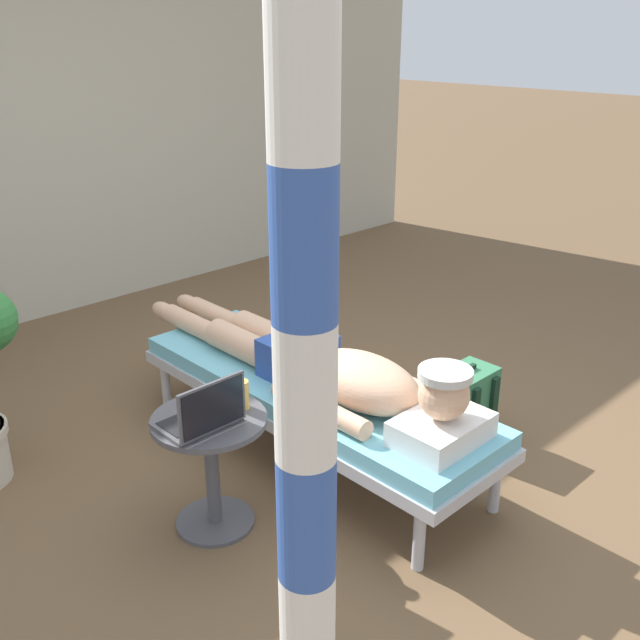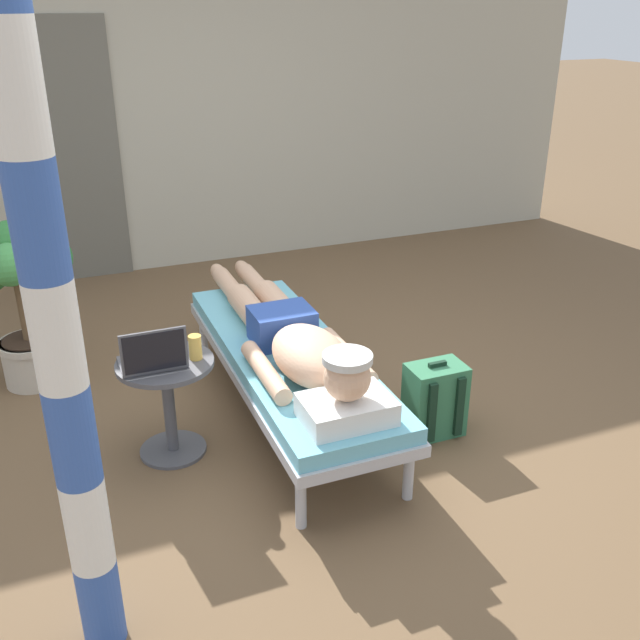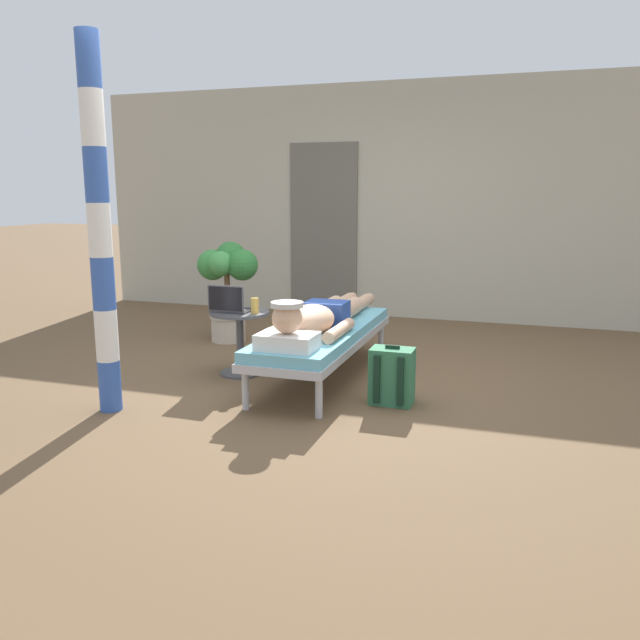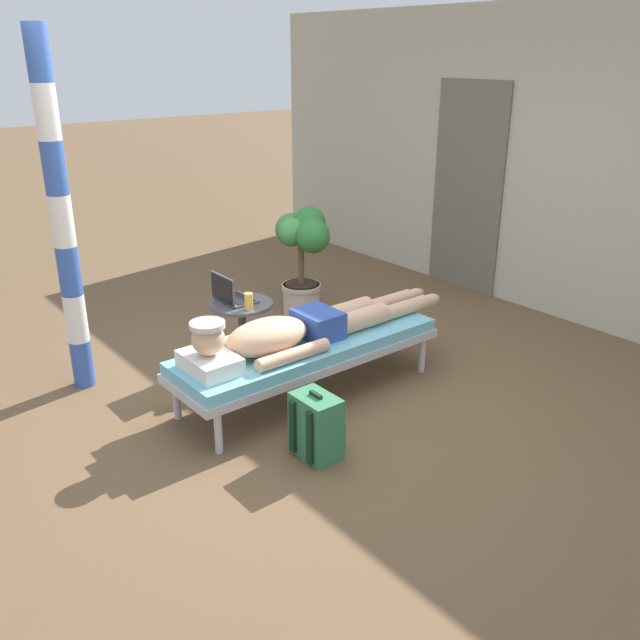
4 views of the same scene
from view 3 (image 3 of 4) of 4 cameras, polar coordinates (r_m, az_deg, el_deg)
name	(u,v)px [view 3 (image 3 of 4)]	position (r m, az deg, el deg)	size (l,w,h in m)	color
ground_plane	(327,382)	(5.11, 0.66, -5.51)	(40.00, 40.00, 0.00)	brown
house_wall_back	(398,202)	(7.74, 6.88, 10.28)	(7.60, 0.20, 2.70)	#B2AD99
house_door_panel	(324,230)	(7.87, 0.31, 7.97)	(0.84, 0.03, 2.04)	#625F54
lounge_chair	(323,336)	(5.14, 0.26, -1.42)	(0.63, 1.99, 0.42)	#B7B7BC
person_reclining	(319,317)	(5.01, -0.12, 0.26)	(0.53, 2.17, 0.33)	white
side_table	(240,332)	(5.29, -7.09, -1.04)	(0.48, 0.48, 0.52)	#4C4C51
laptop	(230,305)	(5.23, -7.98, 1.31)	(0.31, 0.24, 0.23)	#4C4C51
drink_glass	(255,306)	(5.16, -5.77, 1.27)	(0.06, 0.06, 0.12)	gold
backpack	(392,376)	(4.60, 6.37, -4.97)	(0.30, 0.26, 0.42)	#33724C
potted_plant	(228,280)	(6.47, -8.15, 3.50)	(0.64, 0.45, 0.99)	#BFB29E
porch_post	(100,230)	(4.49, -18.86, 7.52)	(0.15, 0.15, 2.46)	#3359B2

